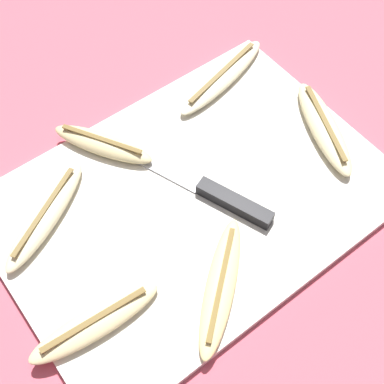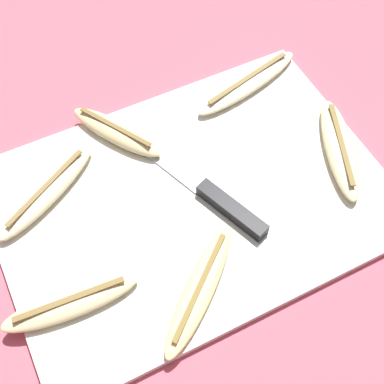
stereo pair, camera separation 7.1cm
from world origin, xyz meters
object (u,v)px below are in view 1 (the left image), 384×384
at_px(banana_soft_right, 324,128).
at_px(banana_golden_short, 221,285).
at_px(banana_ripe_center, 95,322).
at_px(knife, 221,196).
at_px(banana_cream_curved, 46,215).
at_px(banana_mellow_near, 103,144).
at_px(banana_pale_long, 222,76).

bearing_deg(banana_soft_right, banana_golden_short, -160.19).
bearing_deg(banana_golden_short, banana_ripe_center, 160.18).
xyz_separation_m(knife, banana_cream_curved, (-0.20, 0.11, 0.00)).
bearing_deg(banana_mellow_near, banana_golden_short, -90.07).
distance_m(knife, banana_golden_short, 0.13).
bearing_deg(knife, banana_golden_short, -149.56).
bearing_deg(banana_mellow_near, knife, -64.49).
bearing_deg(banana_ripe_center, banana_cream_curved, 81.48).
relative_size(knife, banana_ripe_center, 1.35).
relative_size(knife, banana_golden_short, 1.39).
bearing_deg(knife, banana_pale_long, 29.85).
bearing_deg(banana_pale_long, banana_cream_curved, -170.98).
bearing_deg(banana_ripe_center, banana_pale_long, 30.62).
xyz_separation_m(knife, banana_pale_long, (0.14, 0.17, 0.00)).
height_order(banana_golden_short, banana_pale_long, banana_pale_long).
bearing_deg(banana_ripe_center, knife, 11.79).
bearing_deg(banana_cream_curved, banana_golden_short, -60.49).
distance_m(banana_cream_curved, banana_pale_long, 0.34).
distance_m(banana_ripe_center, banana_golden_short, 0.15).
relative_size(banana_ripe_center, banana_mellow_near, 1.13).
bearing_deg(banana_golden_short, knife, 51.11).
xyz_separation_m(knife, banana_ripe_center, (-0.22, -0.05, 0.00)).
relative_size(banana_cream_curved, banana_soft_right, 0.97).
xyz_separation_m(knife, banana_mellow_near, (-0.08, 0.17, 0.00)).
relative_size(knife, banana_soft_right, 1.29).
bearing_deg(banana_pale_long, banana_mellow_near, -179.69).
xyz_separation_m(banana_cream_curved, banana_ripe_center, (-0.02, -0.16, -0.00)).
relative_size(banana_ripe_center, banana_golden_short, 1.02).
height_order(knife, banana_soft_right, banana_soft_right).
height_order(knife, banana_ripe_center, banana_ripe_center).
distance_m(banana_cream_curved, banana_golden_short, 0.24).
bearing_deg(banana_golden_short, banana_cream_curved, 119.51).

